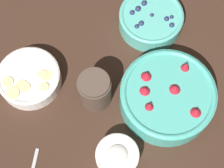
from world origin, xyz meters
TOP-DOWN VIEW (x-y plane):
  - ground_plane at (0.00, 0.00)m, footprint 4.00×4.00m
  - bowl_strawberries at (-0.10, 0.13)m, footprint 0.24×0.24m
  - bowl_blueberries at (-0.22, -0.07)m, footprint 0.18×0.18m
  - bowl_bananas at (0.14, -0.13)m, footprint 0.16×0.16m
  - bowl_cream at (0.08, 0.17)m, footprint 0.10×0.10m
  - jar_chocolate at (0.03, 0.01)m, footprint 0.08×0.08m

SIDE VIEW (x-z plane):
  - ground_plane at x=0.00m, z-range 0.00..0.00m
  - bowl_bananas at x=0.14m, z-range 0.00..0.05m
  - bowl_blueberries at x=-0.22m, z-range 0.00..0.06m
  - bowl_cream at x=0.08m, z-range 0.00..0.06m
  - bowl_strawberries at x=-0.10m, z-range 0.00..0.09m
  - jar_chocolate at x=0.03m, z-range 0.00..0.10m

